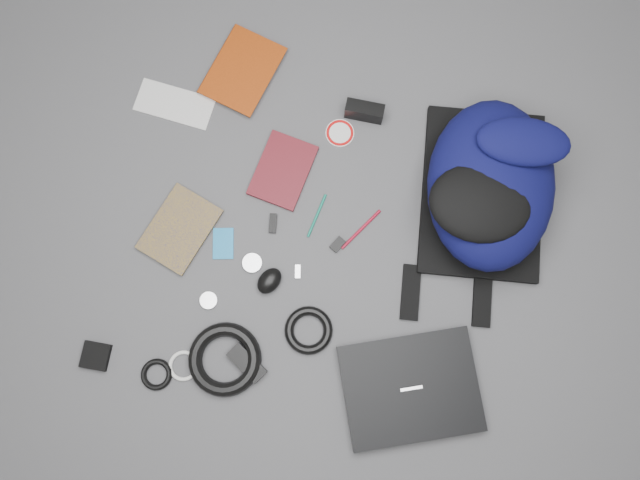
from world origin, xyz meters
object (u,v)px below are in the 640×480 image
(textbook_red, at_px, (216,58))
(comic_book, at_px, (156,215))
(mouse, at_px, (269,281))
(pouch, at_px, (96,356))
(laptop, at_px, (410,388))
(compact_camera, at_px, (364,111))
(power_brick, at_px, (247,363))
(backpack, at_px, (491,185))
(dvd_case, at_px, (283,170))

(textbook_red, distance_m, comic_book, 0.50)
(mouse, height_order, pouch, mouse)
(laptop, relative_size, mouse, 4.47)
(compact_camera, height_order, pouch, compact_camera)
(comic_book, xyz_separation_m, power_brick, (0.40, -0.30, 0.01))
(textbook_red, height_order, compact_camera, compact_camera)
(mouse, relative_size, power_brick, 0.72)
(comic_book, distance_m, power_brick, 0.50)
(power_brick, distance_m, pouch, 0.42)
(backpack, relative_size, mouse, 6.62)
(textbook_red, bearing_deg, backpack, -1.53)
(laptop, relative_size, comic_book, 1.64)
(comic_book, distance_m, mouse, 0.38)
(comic_book, height_order, power_brick, power_brick)
(power_brick, bearing_deg, dvd_case, 124.70)
(dvd_case, relative_size, mouse, 2.54)
(pouch, bearing_deg, backpack, 43.55)
(comic_book, xyz_separation_m, mouse, (0.38, -0.06, 0.01))
(compact_camera, bearing_deg, comic_book, -141.37)
(comic_book, xyz_separation_m, dvd_case, (0.29, 0.25, -0.00))
(compact_camera, bearing_deg, textbook_red, 170.15)
(compact_camera, xyz_separation_m, mouse, (-0.08, -0.56, -0.01))
(textbook_red, xyz_separation_m, mouse, (0.39, -0.57, 0.01))
(compact_camera, xyz_separation_m, power_brick, (-0.06, -0.79, -0.02))
(textbook_red, relative_size, comic_book, 1.10)
(pouch, bearing_deg, dvd_case, 66.62)
(mouse, bearing_deg, compact_camera, 99.74)
(textbook_red, bearing_deg, mouse, -49.07)
(dvd_case, xyz_separation_m, mouse, (0.08, -0.31, 0.01))
(backpack, height_order, laptop, backpack)
(backpack, relative_size, comic_book, 2.43)
(backpack, xyz_separation_m, textbook_red, (-0.87, 0.12, -0.10))
(backpack, xyz_separation_m, laptop, (-0.01, -0.59, -0.09))
(backpack, height_order, textbook_red, backpack)
(comic_book, bearing_deg, laptop, -3.05)
(textbook_red, bearing_deg, comic_book, -81.62)
(comic_book, relative_size, power_brick, 1.96)
(comic_book, height_order, dvd_case, same)
(power_brick, bearing_deg, textbook_red, 141.35)
(compact_camera, xyz_separation_m, pouch, (-0.45, -0.92, -0.02))
(textbook_red, xyz_separation_m, power_brick, (0.42, -0.80, 0.00))
(textbook_red, xyz_separation_m, comic_book, (0.02, -0.50, -0.00))
(comic_book, height_order, pouch, pouch)
(textbook_red, bearing_deg, laptop, -33.22)
(laptop, bearing_deg, pouch, 165.25)
(textbook_red, relative_size, dvd_case, 1.18)
(comic_book, relative_size, pouch, 2.99)
(backpack, relative_size, dvd_case, 2.61)
(laptop, bearing_deg, power_brick, 162.40)
(comic_book, bearing_deg, power_brick, -26.13)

